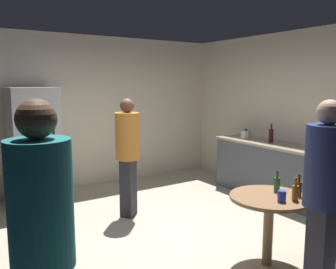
{
  "coord_description": "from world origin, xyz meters",
  "views": [
    {
      "loc": [
        -2.26,
        -3.48,
        1.87
      ],
      "look_at": [
        0.2,
        0.28,
        1.21
      ],
      "focal_mm": 37.93,
      "sensor_mm": 36.0,
      "label": 1
    }
  ],
  "objects_px": {
    "beer_bottle_amber": "(295,192)",
    "person_in_navy_shirt": "(325,187)",
    "wine_bottle_on_counter": "(271,135)",
    "beer_bottle_green": "(277,184)",
    "foreground_table": "(269,206)",
    "refrigerator": "(35,146)",
    "beer_bottle_brown": "(299,188)",
    "person_in_teal_shirt": "(42,236)",
    "plastic_cup_blue": "(282,196)",
    "person_in_orange_shirt": "(128,148)",
    "kettle": "(246,135)"
  },
  "relations": [
    {
      "from": "beer_bottle_brown",
      "to": "beer_bottle_green",
      "type": "height_order",
      "value": "same"
    },
    {
      "from": "kettle",
      "to": "foreground_table",
      "type": "relative_size",
      "value": 0.3
    },
    {
      "from": "person_in_orange_shirt",
      "to": "person_in_navy_shirt",
      "type": "relative_size",
      "value": 0.95
    },
    {
      "from": "person_in_teal_shirt",
      "to": "beer_bottle_brown",
      "type": "bearing_deg",
      "value": -24.34
    },
    {
      "from": "foreground_table",
      "to": "beer_bottle_amber",
      "type": "distance_m",
      "value": 0.31
    },
    {
      "from": "person_in_navy_shirt",
      "to": "person_in_teal_shirt",
      "type": "bearing_deg",
      "value": 79.04
    },
    {
      "from": "beer_bottle_brown",
      "to": "plastic_cup_blue",
      "type": "relative_size",
      "value": 2.09
    },
    {
      "from": "wine_bottle_on_counter",
      "to": "person_in_orange_shirt",
      "type": "distance_m",
      "value": 2.41
    },
    {
      "from": "wine_bottle_on_counter",
      "to": "foreground_table",
      "type": "distance_m",
      "value": 2.39
    },
    {
      "from": "beer_bottle_brown",
      "to": "beer_bottle_green",
      "type": "distance_m",
      "value": 0.23
    },
    {
      "from": "foreground_table",
      "to": "person_in_orange_shirt",
      "type": "xyz_separation_m",
      "value": [
        -0.57,
        2.01,
        0.34
      ]
    },
    {
      "from": "kettle",
      "to": "person_in_teal_shirt",
      "type": "height_order",
      "value": "person_in_teal_shirt"
    },
    {
      "from": "beer_bottle_amber",
      "to": "person_in_navy_shirt",
      "type": "distance_m",
      "value": 0.54
    },
    {
      "from": "beer_bottle_green",
      "to": "person_in_teal_shirt",
      "type": "distance_m",
      "value": 2.57
    },
    {
      "from": "person_in_orange_shirt",
      "to": "foreground_table",
      "type": "bearing_deg",
      "value": -21.8
    },
    {
      "from": "beer_bottle_amber",
      "to": "beer_bottle_green",
      "type": "xyz_separation_m",
      "value": [
        0.08,
        0.29,
        0.0
      ]
    },
    {
      "from": "plastic_cup_blue",
      "to": "person_in_orange_shirt",
      "type": "bearing_deg",
      "value": 103.57
    },
    {
      "from": "wine_bottle_on_counter",
      "to": "beer_bottle_green",
      "type": "xyz_separation_m",
      "value": [
        -1.61,
        -1.47,
        -0.2
      ]
    },
    {
      "from": "wine_bottle_on_counter",
      "to": "beer_bottle_brown",
      "type": "height_order",
      "value": "wine_bottle_on_counter"
    },
    {
      "from": "plastic_cup_blue",
      "to": "refrigerator",
      "type": "bearing_deg",
      "value": 112.5
    },
    {
      "from": "beer_bottle_brown",
      "to": "person_in_orange_shirt",
      "type": "xyz_separation_m",
      "value": [
        -0.81,
        2.18,
        0.15
      ]
    },
    {
      "from": "wine_bottle_on_counter",
      "to": "person_in_teal_shirt",
      "type": "xyz_separation_m",
      "value": [
        -4.11,
        -1.98,
        0.03
      ]
    },
    {
      "from": "wine_bottle_on_counter",
      "to": "plastic_cup_blue",
      "type": "bearing_deg",
      "value": -136.84
    },
    {
      "from": "plastic_cup_blue",
      "to": "person_in_navy_shirt",
      "type": "relative_size",
      "value": 0.06
    },
    {
      "from": "wine_bottle_on_counter",
      "to": "person_in_teal_shirt",
      "type": "relative_size",
      "value": 0.17
    },
    {
      "from": "person_in_teal_shirt",
      "to": "person_in_orange_shirt",
      "type": "distance_m",
      "value": 3.02
    },
    {
      "from": "beer_bottle_amber",
      "to": "person_in_navy_shirt",
      "type": "height_order",
      "value": "person_in_navy_shirt"
    },
    {
      "from": "refrigerator",
      "to": "kettle",
      "type": "bearing_deg",
      "value": -21.8
    },
    {
      "from": "refrigerator",
      "to": "beer_bottle_brown",
      "type": "xyz_separation_m",
      "value": [
        1.75,
        -3.52,
        -0.08
      ]
    },
    {
      "from": "wine_bottle_on_counter",
      "to": "beer_bottle_amber",
      "type": "bearing_deg",
      "value": -133.81
    },
    {
      "from": "refrigerator",
      "to": "beer_bottle_green",
      "type": "bearing_deg",
      "value": -62.91
    },
    {
      "from": "foreground_table",
      "to": "beer_bottle_brown",
      "type": "height_order",
      "value": "beer_bottle_brown"
    },
    {
      "from": "kettle",
      "to": "person_in_teal_shirt",
      "type": "relative_size",
      "value": 0.14
    },
    {
      "from": "person_in_teal_shirt",
      "to": "wine_bottle_on_counter",
      "type": "bearing_deg",
      "value": -4.96
    },
    {
      "from": "beer_bottle_amber",
      "to": "plastic_cup_blue",
      "type": "xyz_separation_m",
      "value": [
        -0.14,
        0.05,
        -0.03
      ]
    },
    {
      "from": "beer_bottle_green",
      "to": "refrigerator",
      "type": "bearing_deg",
      "value": 117.09
    },
    {
      "from": "beer_bottle_amber",
      "to": "beer_bottle_green",
      "type": "distance_m",
      "value": 0.3
    },
    {
      "from": "beer_bottle_green",
      "to": "person_in_orange_shirt",
      "type": "relative_size",
      "value": 0.14
    },
    {
      "from": "person_in_orange_shirt",
      "to": "beer_bottle_amber",
      "type": "bearing_deg",
      "value": -21.11
    },
    {
      "from": "foreground_table",
      "to": "person_in_teal_shirt",
      "type": "xyz_separation_m",
      "value": [
        -2.33,
        -0.45,
        0.42
      ]
    },
    {
      "from": "beer_bottle_amber",
      "to": "plastic_cup_blue",
      "type": "relative_size",
      "value": 2.09
    },
    {
      "from": "kettle",
      "to": "person_in_orange_shirt",
      "type": "xyz_separation_m",
      "value": [
        -2.32,
        -0.04,
        -0.0
      ]
    },
    {
      "from": "beer_bottle_amber",
      "to": "person_in_navy_shirt",
      "type": "relative_size",
      "value": 0.13
    },
    {
      "from": "foreground_table",
      "to": "person_in_orange_shirt",
      "type": "height_order",
      "value": "person_in_orange_shirt"
    },
    {
      "from": "beer_bottle_amber",
      "to": "person_in_orange_shirt",
      "type": "relative_size",
      "value": 0.14
    },
    {
      "from": "refrigerator",
      "to": "plastic_cup_blue",
      "type": "xyz_separation_m",
      "value": [
        1.47,
        -3.54,
        -0.11
      ]
    },
    {
      "from": "beer_bottle_brown",
      "to": "person_in_teal_shirt",
      "type": "xyz_separation_m",
      "value": [
        -2.56,
        -0.29,
        0.23
      ]
    },
    {
      "from": "beer_bottle_green",
      "to": "beer_bottle_brown",
      "type": "bearing_deg",
      "value": -75.14
    },
    {
      "from": "beer_bottle_green",
      "to": "plastic_cup_blue",
      "type": "bearing_deg",
      "value": -132.1
    },
    {
      "from": "wine_bottle_on_counter",
      "to": "beer_bottle_brown",
      "type": "distance_m",
      "value": 2.31
    }
  ]
}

